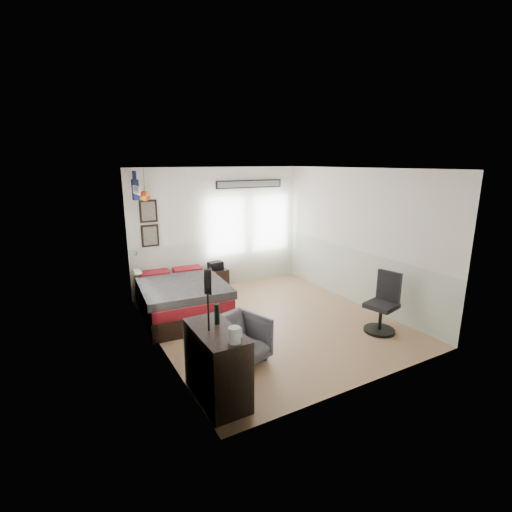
% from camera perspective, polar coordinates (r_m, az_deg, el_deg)
% --- Properties ---
extents(ground_plane, '(4.00, 4.50, 0.01)m').
position_cam_1_polar(ground_plane, '(6.82, 2.41, -10.08)').
color(ground_plane, '#A87F59').
extents(room_shell, '(4.02, 4.52, 2.71)m').
position_cam_1_polar(room_shell, '(6.44, 1.10, 3.60)').
color(room_shell, silver).
rests_on(room_shell, ground_plane).
extents(wall_decor, '(3.55, 1.32, 1.44)m').
position_cam_1_polar(wall_decor, '(7.58, -12.61, 8.61)').
color(wall_decor, black).
rests_on(wall_decor, room_shell).
extents(bed, '(1.62, 2.17, 0.66)m').
position_cam_1_polar(bed, '(7.14, -11.39, -6.35)').
color(bed, black).
rests_on(bed, ground_plane).
extents(dresser, '(0.48, 1.00, 0.90)m').
position_cam_1_polar(dresser, '(4.66, -6.06, -16.21)').
color(dresser, black).
rests_on(dresser, ground_plane).
extents(armchair, '(0.90, 0.91, 0.66)m').
position_cam_1_polar(armchair, '(5.44, -2.58, -12.82)').
color(armchair, '#5D5C66').
rests_on(armchair, ground_plane).
extents(nightstand, '(0.54, 0.47, 0.48)m').
position_cam_1_polar(nightstand, '(8.35, -6.19, -3.70)').
color(nightstand, black).
rests_on(nightstand, ground_plane).
extents(task_chair, '(0.55, 0.55, 1.03)m').
position_cam_1_polar(task_chair, '(6.66, 18.93, -7.54)').
color(task_chair, black).
rests_on(task_chair, ground_plane).
extents(kettle, '(0.16, 0.13, 0.18)m').
position_cam_1_polar(kettle, '(4.10, -3.32, -12.04)').
color(kettle, silver).
rests_on(kettle, dresser).
extents(bottle, '(0.06, 0.06, 0.26)m').
position_cam_1_polar(bottle, '(4.54, -6.03, -8.88)').
color(bottle, black).
rests_on(bottle, dresser).
extents(stand_fan, '(0.20, 0.29, 0.75)m').
position_cam_1_polar(stand_fan, '(4.22, -7.37, -4.10)').
color(stand_fan, black).
rests_on(stand_fan, dresser).
extents(black_bag, '(0.33, 0.23, 0.18)m').
position_cam_1_polar(black_bag, '(8.25, -6.26, -1.51)').
color(black_bag, black).
rests_on(black_bag, nightstand).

